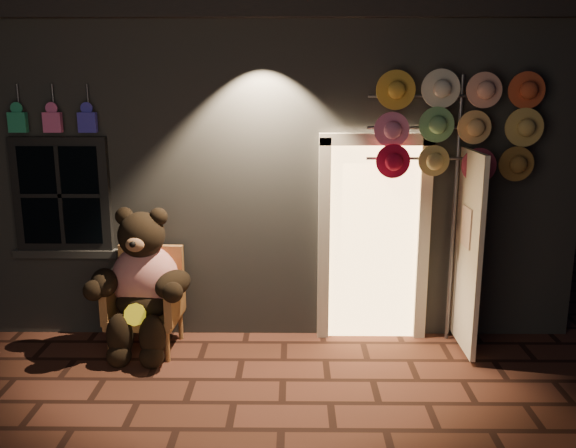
{
  "coord_description": "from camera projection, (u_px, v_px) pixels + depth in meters",
  "views": [
    {
      "loc": [
        0.51,
        -4.75,
        2.69
      ],
      "look_at": [
        0.46,
        1.0,
        1.35
      ],
      "focal_mm": 38.0,
      "sensor_mm": 36.0,
      "label": 1
    }
  ],
  "objects": [
    {
      "name": "hat_rack",
      "position": [
        457.0,
        131.0,
        5.96
      ],
      "size": [
        1.66,
        0.22,
        2.79
      ],
      "color": "#59595E",
      "rests_on": "ground"
    },
    {
      "name": "ground",
      "position": [
        234.0,
        403.0,
        5.24
      ],
      "size": [
        60.0,
        60.0,
        0.0
      ],
      "primitive_type": "plane",
      "color": "#572D21",
      "rests_on": "ground"
    },
    {
      "name": "shop_building",
      "position": [
        258.0,
        150.0,
        8.73
      ],
      "size": [
        7.3,
        5.95,
        3.51
      ],
      "color": "slate",
      "rests_on": "ground"
    },
    {
      "name": "teddy_bear",
      "position": [
        143.0,
        283.0,
        6.09
      ],
      "size": [
        1.09,
        0.87,
        1.51
      ],
      "rotation": [
        0.0,
        0.0,
        -0.06
      ],
      "color": "red",
      "rests_on": "ground"
    },
    {
      "name": "wicker_armchair",
      "position": [
        147.0,
        299.0,
        6.27
      ],
      "size": [
        0.75,
        0.68,
        1.03
      ],
      "rotation": [
        0.0,
        0.0,
        -0.06
      ],
      "color": "#AB7342",
      "rests_on": "ground"
    }
  ]
}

